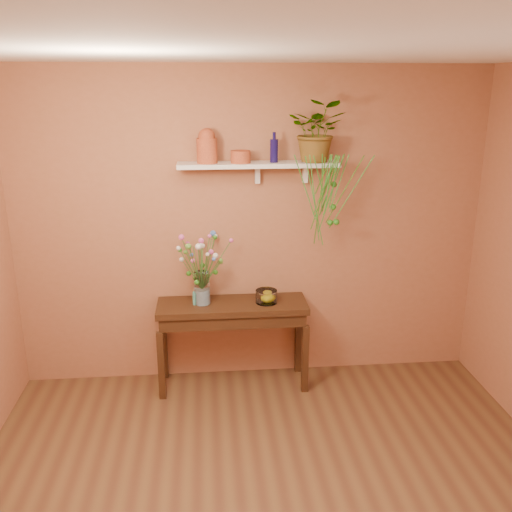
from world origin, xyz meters
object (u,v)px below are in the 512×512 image
(terracotta_jug, at_px, (207,147))
(glass_bowl, at_px, (266,297))
(glass_vase, at_px, (202,290))
(bouquet, at_px, (201,255))
(spider_plant, at_px, (318,131))
(blue_bottle, at_px, (274,150))
(sideboard, at_px, (232,315))

(terracotta_jug, distance_m, glass_bowl, 1.34)
(glass_vase, xyz_separation_m, bouquet, (-0.00, 0.01, 0.31))
(spider_plant, bearing_deg, blue_bottle, 179.05)
(blue_bottle, height_order, bouquet, blue_bottle)
(spider_plant, bearing_deg, glass_bowl, -167.57)
(sideboard, distance_m, terracotta_jug, 1.43)
(terracotta_jug, distance_m, blue_bottle, 0.53)
(bouquet, distance_m, glass_bowl, 0.66)
(terracotta_jug, bearing_deg, blue_bottle, -0.14)
(spider_plant, bearing_deg, glass_vase, -176.11)
(glass_vase, bearing_deg, spider_plant, 3.89)
(sideboard, xyz_separation_m, glass_vase, (-0.25, 0.01, 0.23))
(blue_bottle, height_order, spider_plant, spider_plant)
(blue_bottle, bearing_deg, glass_bowl, -124.22)
(sideboard, bearing_deg, spider_plant, 6.21)
(blue_bottle, xyz_separation_m, bouquet, (-0.61, -0.06, -0.84))
(blue_bottle, distance_m, glass_bowl, 1.22)
(spider_plant, relative_size, glass_vase, 1.77)
(glass_vase, bearing_deg, sideboard, -2.63)
(blue_bottle, distance_m, bouquet, 1.04)
(terracotta_jug, bearing_deg, glass_vase, -135.01)
(bouquet, bearing_deg, glass_bowl, -3.69)
(sideboard, bearing_deg, terracotta_jug, 154.98)
(sideboard, bearing_deg, bouquet, 175.47)
(terracotta_jug, bearing_deg, glass_bowl, -11.88)
(glass_bowl, bearing_deg, terracotta_jug, 168.12)
(spider_plant, distance_m, bouquet, 1.37)
(terracotta_jug, height_order, glass_vase, terracotta_jug)
(terracotta_jug, xyz_separation_m, spider_plant, (0.88, -0.01, 0.11))
(blue_bottle, distance_m, spider_plant, 0.38)
(glass_vase, height_order, bouquet, bouquet)
(terracotta_jug, relative_size, glass_bowl, 1.50)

